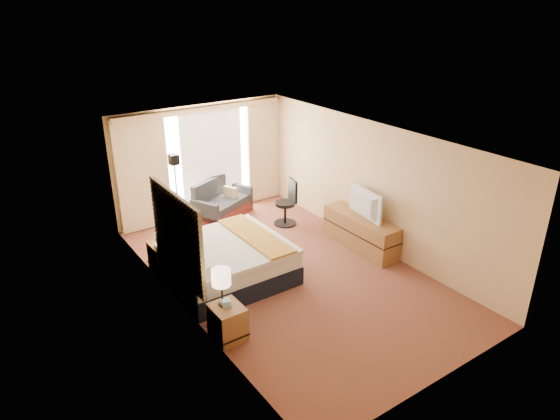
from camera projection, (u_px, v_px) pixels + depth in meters
floor at (288, 273)px, 9.44m from camera, size 4.20×7.00×0.02m
ceiling at (289, 139)px, 8.41m from camera, size 4.20×7.00×0.02m
wall_back at (201, 160)px, 11.57m from camera, size 4.20×0.02×2.60m
wall_front at (449, 301)px, 6.28m from camera, size 4.20×0.02×2.60m
wall_left at (180, 240)px, 7.83m from camera, size 0.02×7.00×2.60m
wall_right at (373, 186)px, 10.02m from camera, size 0.02×7.00×2.60m
headboard at (177, 236)px, 8.01m from camera, size 0.06×1.85×1.50m
nightstand_left at (228, 322)px, 7.57m from camera, size 0.45×0.52×0.55m
nightstand_right at (164, 256)px, 9.46m from camera, size 0.45×0.52×0.55m
media_dresser at (360, 232)px, 10.26m from camera, size 0.50×1.80×0.70m
window at (211, 158)px, 11.67m from camera, size 2.30×0.02×2.30m
curtains at (203, 157)px, 11.44m from camera, size 4.12×0.19×2.56m
bed at (226, 261)px, 9.09m from camera, size 2.09×1.91×1.02m
loveseat at (221, 204)px, 11.74m from camera, size 1.62×1.29×0.89m
floor_lamp at (176, 182)px, 10.04m from camera, size 0.25×0.25×1.95m
desk_chair at (287, 205)px, 11.29m from camera, size 0.51×0.51×1.05m
lamp_left at (221, 278)px, 7.31m from camera, size 0.29×0.29×0.61m
lamp_right at (162, 221)px, 9.17m from camera, size 0.28×0.28×0.59m
tissue_box at (226, 303)px, 7.45m from camera, size 0.15×0.15×0.12m
telephone at (172, 244)px, 9.27m from camera, size 0.17×0.14×0.06m
television at (361, 204)px, 9.96m from camera, size 0.28×1.04×0.60m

